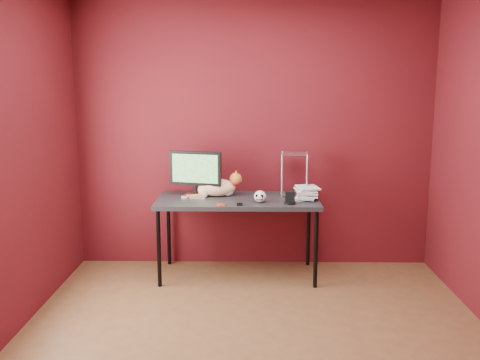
{
  "coord_description": "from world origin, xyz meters",
  "views": [
    {
      "loc": [
        -0.05,
        -3.49,
        1.82
      ],
      "look_at": [
        -0.13,
        1.15,
        0.97
      ],
      "focal_mm": 40.0,
      "sensor_mm": 36.0,
      "label": 1
    }
  ],
  "objects_px": {
    "skull_mug": "(260,196)",
    "book_stack": "(298,131)",
    "desk": "(238,204)",
    "monitor": "(195,172)",
    "cat": "(217,187)",
    "speaker": "(290,198)"
  },
  "relations": [
    {
      "from": "skull_mug",
      "to": "book_stack",
      "type": "bearing_deg",
      "value": 36.58
    },
    {
      "from": "speaker",
      "to": "monitor",
      "type": "bearing_deg",
      "value": 163.43
    },
    {
      "from": "desk",
      "to": "book_stack",
      "type": "distance_m",
      "value": 0.87
    },
    {
      "from": "cat",
      "to": "book_stack",
      "type": "bearing_deg",
      "value": -8.93
    },
    {
      "from": "desk",
      "to": "book_stack",
      "type": "bearing_deg",
      "value": 1.56
    },
    {
      "from": "book_stack",
      "to": "monitor",
      "type": "bearing_deg",
      "value": 176.65
    },
    {
      "from": "desk",
      "to": "skull_mug",
      "type": "height_order",
      "value": "skull_mug"
    },
    {
      "from": "desk",
      "to": "skull_mug",
      "type": "xyz_separation_m",
      "value": [
        0.2,
        -0.17,
        0.11
      ]
    },
    {
      "from": "monitor",
      "to": "skull_mug",
      "type": "distance_m",
      "value": 0.67
    },
    {
      "from": "monitor",
      "to": "book_stack",
      "type": "relative_size",
      "value": 0.39
    },
    {
      "from": "book_stack",
      "to": "speaker",
      "type": "bearing_deg",
      "value": -109.15
    },
    {
      "from": "desk",
      "to": "cat",
      "type": "xyz_separation_m",
      "value": [
        -0.2,
        0.1,
        0.14
      ]
    },
    {
      "from": "book_stack",
      "to": "desk",
      "type": "bearing_deg",
      "value": -178.44
    },
    {
      "from": "cat",
      "to": "monitor",
      "type": "bearing_deg",
      "value": -173.43
    },
    {
      "from": "desk",
      "to": "book_stack",
      "type": "xyz_separation_m",
      "value": [
        0.55,
        0.01,
        0.68
      ]
    },
    {
      "from": "skull_mug",
      "to": "book_stack",
      "type": "distance_m",
      "value": 0.69
    },
    {
      "from": "monitor",
      "to": "book_stack",
      "type": "bearing_deg",
      "value": 9.77
    },
    {
      "from": "cat",
      "to": "skull_mug",
      "type": "bearing_deg",
      "value": -36.25
    },
    {
      "from": "cat",
      "to": "book_stack",
      "type": "xyz_separation_m",
      "value": [
        0.75,
        -0.09,
        0.54
      ]
    },
    {
      "from": "monitor",
      "to": "skull_mug",
      "type": "xyz_separation_m",
      "value": [
        0.6,
        -0.24,
        -0.19
      ]
    },
    {
      "from": "monitor",
      "to": "speaker",
      "type": "height_order",
      "value": "monitor"
    },
    {
      "from": "cat",
      "to": "speaker",
      "type": "height_order",
      "value": "cat"
    }
  ]
}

